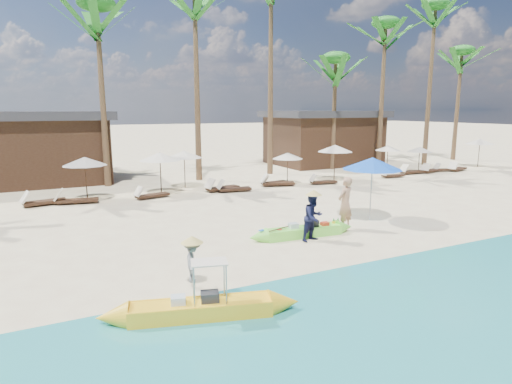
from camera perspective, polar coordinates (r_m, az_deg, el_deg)
name	(u,v)px	position (r m, az deg, el deg)	size (l,w,h in m)	color
ground	(274,247)	(14.07, 2.41, -7.31)	(240.00, 240.00, 0.00)	beige
wet_sand_strip	(380,310)	(10.27, 16.25, -14.89)	(240.00, 4.50, 0.01)	tan
green_canoe	(303,231)	(15.18, 6.28, -5.23)	(4.52, 0.80, 0.57)	#76E846
yellow_canoe	(201,309)	(9.58, -7.33, -15.16)	(4.75, 1.59, 1.26)	yellow
tourist	(345,203)	(16.16, 11.80, -1.49)	(0.72, 0.47, 1.98)	tan
vendor_green	(313,217)	(14.61, 7.63, -3.34)	(0.80, 0.62, 1.65)	#141738
vendor_yellow	(193,261)	(10.82, -8.45, -9.11)	(0.69, 0.40, 1.07)	gray
blue_umbrella	(372,164)	(17.57, 15.26, 3.67)	(2.36, 2.36, 2.54)	#99999E
resort_parasol_4	(85,161)	(22.28, -21.88, 3.82)	(2.10, 2.10, 2.16)	#332115
lounger_4_left	(42,201)	(22.25, -26.68, -1.08)	(2.03, 0.98, 0.66)	#332115
lounger_4_right	(74,199)	(22.01, -23.07, -0.90)	(2.02, 0.93, 0.66)	#332115
resort_parasol_5	(160,157)	(22.82, -12.70, 4.64)	(2.16, 2.16, 2.22)	#332115
lounger_5_left	(150,195)	(22.12, -13.94, -0.35)	(1.83, 0.95, 0.60)	#332115
resort_parasol_6	(184,154)	(24.58, -9.56, 4.98)	(2.07, 2.07, 2.13)	#332115
lounger_6_left	(232,188)	(23.22, -3.19, 0.52)	(1.93, 0.83, 0.63)	#332115
lounger_6_right	(221,187)	(23.48, -4.74, 0.64)	(2.04, 0.96, 0.67)	#332115
resort_parasol_7	(288,156)	(25.47, 4.23, 4.83)	(1.84, 1.84, 1.90)	#332115
lounger_7_left	(273,182)	(25.36, 2.23, 1.36)	(1.71, 0.66, 0.57)	#332115
lounger_7_right	(276,182)	(24.96, 2.64, 1.29)	(2.09, 1.18, 0.68)	#332115
resort_parasol_8	(335,148)	(27.17, 10.51, 5.74)	(2.18, 2.18, 2.25)	#332115
lounger_8_left	(322,181)	(25.89, 8.77, 1.44)	(1.73, 0.85, 0.56)	#332115
resort_parasol_9	(388,148)	(32.20, 17.19, 5.62)	(1.82, 1.82, 1.87)	#332115
lounger_9_left	(392,175)	(29.46, 17.66, 2.19)	(1.66, 0.61, 0.55)	#332115
lounger_9_right	(411,171)	(31.55, 20.02, 2.64)	(1.92, 0.69, 0.64)	#332115
resort_parasol_10	(420,149)	(32.48, 21.00, 5.33)	(1.76, 1.76, 1.81)	#332115
lounger_10_left	(430,170)	(32.72, 22.21, 2.76)	(1.91, 0.95, 0.62)	#332115
lounger_10_right	(444,169)	(33.82, 23.76, 2.84)	(1.71, 0.90, 0.55)	#332115
resort_parasol_11	(480,141)	(37.61, 27.71, 5.99)	(2.12, 2.12, 2.19)	#332115
lounger_11_left	(457,168)	(34.32, 25.20, 2.88)	(1.97, 1.03, 0.64)	#332115
palm_3	(98,32)	(26.52, -20.32, 19.35)	(2.08, 2.08, 10.52)	brown
palm_4	(195,23)	(27.60, -8.11, 21.37)	(2.08, 2.08, 11.70)	brown
palm_5	(271,9)	(30.25, 2.01, 23.17)	(2.08, 2.08, 13.60)	brown
palm_6	(335,72)	(32.65, 10.54, 15.41)	(2.08, 2.08, 8.51)	brown
palm_7	(385,46)	(34.55, 16.78, 18.13)	(2.08, 2.08, 11.08)	brown
palm_8	(434,33)	(37.62, 22.61, 18.97)	(2.08, 2.08, 12.70)	brown
palm_9	(461,66)	(42.19, 25.65, 14.87)	(2.08, 2.08, 9.82)	brown
pavilion_west	(17,147)	(29.37, -29.22, 5.23)	(10.80, 6.60, 4.30)	#332115
pavilion_east	(323,137)	(35.71, 8.93, 7.26)	(8.80, 6.60, 4.30)	#332115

